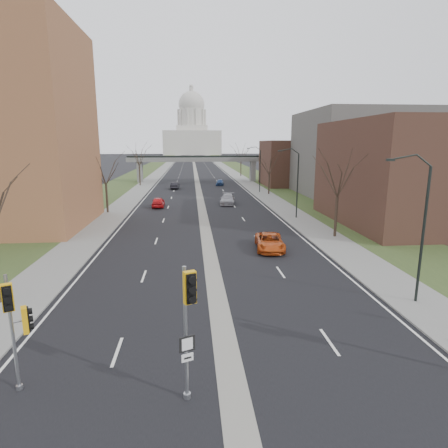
{
  "coord_description": "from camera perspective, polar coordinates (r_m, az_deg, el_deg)",
  "views": [
    {
      "loc": [
        -1.48,
        -13.86,
        9.34
      ],
      "look_at": [
        0.86,
        12.79,
        3.59
      ],
      "focal_mm": 30.0,
      "sensor_mm": 36.0,
      "label": 1
    }
  ],
  "objects": [
    {
      "name": "commercial_block_mid",
      "position": [
        72.18,
        19.4,
        10.01
      ],
      "size": [
        18.0,
        22.0,
        15.0
      ],
      "primitive_type": "cube",
      "color": "#5B5853",
      "rests_on": "ground"
    },
    {
      "name": "road_surface",
      "position": [
        164.13,
        -4.54,
        8.84
      ],
      "size": [
        20.0,
        600.0,
        0.01
      ],
      "primitive_type": "cube",
      "color": "black",
      "rests_on": "ground"
    },
    {
      "name": "streetlight_mid",
      "position": [
        47.58,
        10.31,
        9.07
      ],
      "size": [
        2.61,
        0.2,
        8.7
      ],
      "color": "black",
      "rests_on": "sidewalk_right"
    },
    {
      "name": "grass_verge_left",
      "position": [
        164.95,
        -10.88,
        8.7
      ],
      "size": [
        8.0,
        600.0,
        0.1
      ],
      "primitive_type": "cube",
      "color": "#293C1B",
      "rests_on": "ground"
    },
    {
      "name": "car_right_near",
      "position": [
        33.84,
        6.98,
        -2.7
      ],
      "size": [
        2.94,
        5.44,
        1.45
      ],
      "primitive_type": "imported",
      "rotation": [
        0.0,
        0.0,
        -0.11
      ],
      "color": "#BE4814",
      "rests_on": "ground"
    },
    {
      "name": "tree_right_c",
      "position": [
        109.84,
        2.61,
        10.93
      ],
      "size": [
        7.65,
        7.65,
        9.99
      ],
      "color": "#382B21",
      "rests_on": "sidewalk_right"
    },
    {
      "name": "commercial_block_near",
      "position": [
        49.12,
        26.46,
        6.99
      ],
      "size": [
        16.0,
        20.0,
        12.0
      ],
      "primitive_type": "cube",
      "color": "#4D2E23",
      "rests_on": "ground"
    },
    {
      "name": "grass_verge_right",
      "position": [
        165.27,
        1.79,
        8.91
      ],
      "size": [
        8.0,
        600.0,
        0.1
      ],
      "primitive_type": "cube",
      "color": "#293C1B",
      "rests_on": "ground"
    },
    {
      "name": "car_right_far",
      "position": [
        85.88,
        -0.64,
        6.37
      ],
      "size": [
        2.21,
        4.32,
        1.41
      ],
      "primitive_type": "imported",
      "rotation": [
        0.0,
        0.0,
        -0.14
      ],
      "color": "navy",
      "rests_on": "ground"
    },
    {
      "name": "tree_right_a",
      "position": [
        38.77,
        17.09,
        7.61
      ],
      "size": [
        7.2,
        7.2,
        9.4
      ],
      "color": "#382B21",
      "rests_on": "sidewalk_right"
    },
    {
      "name": "streetlight_far",
      "position": [
        72.97,
        4.91,
        10.22
      ],
      "size": [
        2.61,
        0.2,
        8.7
      ],
      "color": "black",
      "rests_on": "sidewalk_right"
    },
    {
      "name": "tree_left_c",
      "position": [
        86.66,
        -12.86,
        10.33
      ],
      "size": [
        7.65,
        7.65,
        9.99
      ],
      "color": "#382B21",
      "rests_on": "sidewalk_left"
    },
    {
      "name": "car_left_near",
      "position": [
        57.06,
        -10.0,
        3.31
      ],
      "size": [
        1.9,
        4.51,
        1.52
      ],
      "primitive_type": "imported",
      "rotation": [
        0.0,
        0.0,
        3.16
      ],
      "color": "red",
      "rests_on": "ground"
    },
    {
      "name": "car_left_far",
      "position": [
        79.79,
        -7.47,
        5.82
      ],
      "size": [
        1.85,
        4.38,
        1.41
      ],
      "primitive_type": "imported",
      "rotation": [
        0.0,
        0.0,
        3.06
      ],
      "color": "black",
      "rests_on": "ground"
    },
    {
      "name": "tree_right_b",
      "position": [
        70.45,
        6.94,
        9.19
      ],
      "size": [
        6.3,
        6.3,
        8.22
      ],
      "color": "#382B21",
      "rests_on": "sidewalk_right"
    },
    {
      "name": "sidewalk_right",
      "position": [
        164.67,
        -0.31,
        8.91
      ],
      "size": [
        4.0,
        600.0,
        0.12
      ],
      "primitive_type": "cube",
      "color": "gray",
      "rests_on": "ground"
    },
    {
      "name": "tree_left_b",
      "position": [
        53.22,
        -17.69,
        8.22
      ],
      "size": [
        6.75,
        6.75,
        8.81
      ],
      "color": "#382B21",
      "rests_on": "sidewalk_left"
    },
    {
      "name": "capitol",
      "position": [
        333.99,
        -4.89,
        13.69
      ],
      "size": [
        48.0,
        42.0,
        55.75
      ],
      "color": "beige",
      "rests_on": "ground"
    },
    {
      "name": "ground",
      "position": [
        16.78,
        0.96,
        -21.69
      ],
      "size": [
        700.0,
        700.0,
        0.0
      ],
      "primitive_type": "plane",
      "color": "black",
      "rests_on": "ground"
    },
    {
      "name": "pedestrian_bridge",
      "position": [
        93.98,
        -4.16,
        9.37
      ],
      "size": [
        34.0,
        3.0,
        6.45
      ],
      "color": "slate",
      "rests_on": "ground"
    },
    {
      "name": "signal_pole_median",
      "position": [
        13.43,
        -5.49,
        -13.16
      ],
      "size": [
        0.74,
        0.87,
        5.18
      ],
      "rotation": [
        0.0,
        0.0,
        0.38
      ],
      "color": "gray",
      "rests_on": "ground"
    },
    {
      "name": "streetlight_near",
      "position": [
        23.57,
        27.07,
        5.01
      ],
      "size": [
        2.61,
        0.2,
        8.7
      ],
      "color": "black",
      "rests_on": "sidewalk_right"
    },
    {
      "name": "signal_pole_left",
      "position": [
        16.2,
        -29.15,
        -12.24
      ],
      "size": [
        0.78,
        1.09,
        4.7
      ],
      "rotation": [
        0.0,
        0.0,
        0.43
      ],
      "color": "gray",
      "rests_on": "ground"
    },
    {
      "name": "car_right_mid",
      "position": [
        59.09,
        0.55,
        3.82
      ],
      "size": [
        2.94,
        5.71,
        1.58
      ],
      "primitive_type": "imported",
      "rotation": [
        0.0,
        0.0,
        -0.14
      ],
      "color": "#94939A",
      "rests_on": "ground"
    },
    {
      "name": "sidewalk_left",
      "position": [
        164.46,
        -8.77,
        8.77
      ],
      "size": [
        4.0,
        600.0,
        0.12
      ],
      "primitive_type": "cube",
      "color": "gray",
      "rests_on": "ground"
    },
    {
      "name": "median_strip",
      "position": [
        164.13,
        -4.54,
        8.84
      ],
      "size": [
        1.2,
        600.0,
        0.02
      ],
      "primitive_type": "cube",
      "color": "gray",
      "rests_on": "ground"
    },
    {
      "name": "commercial_block_far",
      "position": [
        87.19,
        10.75,
        9.08
      ],
      "size": [
        14.0,
        14.0,
        10.0
      ],
      "primitive_type": "cube",
      "color": "#4D2E23",
      "rests_on": "ground"
    }
  ]
}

